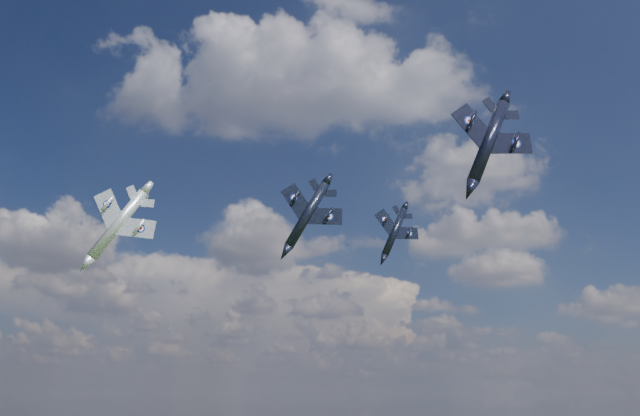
# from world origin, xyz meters

# --- Properties ---
(jet_lead_navy) EXTENTS (11.10, 14.34, 7.11)m
(jet_lead_navy) POSITION_xyz_m (8.34, 8.02, 80.52)
(jet_lead_navy) COLOR black
(jet_right_navy) EXTENTS (14.24, 16.96, 7.09)m
(jet_right_navy) POSITION_xyz_m (30.28, -3.57, 84.95)
(jet_right_navy) COLOR black
(jet_high_navy) EXTENTS (13.86, 15.59, 6.28)m
(jet_high_navy) POSITION_xyz_m (19.85, 34.89, 84.71)
(jet_high_navy) COLOR black
(jet_left_silver) EXTENTS (12.99, 17.50, 9.68)m
(jet_left_silver) POSITION_xyz_m (-21.07, 15.48, 82.10)
(jet_left_silver) COLOR #B1B6BD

